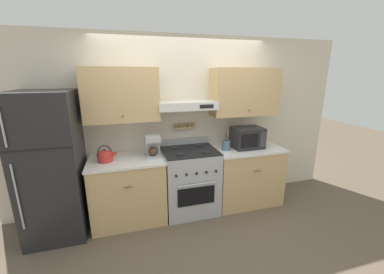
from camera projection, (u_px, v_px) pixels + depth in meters
The scene contains 10 objects.
ground_plane at pixel (196, 222), 3.30m from camera, with size 16.00×16.00×0.00m, color brown.
wall_back at pixel (185, 114), 3.54m from camera, with size 5.20×0.46×2.55m.
counter_left at pixel (129, 189), 3.27m from camera, with size 0.99×0.69×0.91m.
counter_right at pixel (245, 174), 3.75m from camera, with size 1.06×0.69×0.91m.
stove_range at pixel (190, 180), 3.49m from camera, with size 0.77×0.70×1.04m.
refrigerator at pixel (52, 166), 2.88m from camera, with size 0.68×0.75×1.82m.
tea_kettle at pixel (105, 155), 3.04m from camera, with size 0.25×0.20×0.22m.
coffee_maker at pixel (153, 146), 3.21m from camera, with size 0.20×0.23×0.29m.
microwave at pixel (247, 138), 3.59m from camera, with size 0.45×0.35×0.32m.
utensil_crock at pixel (226, 145), 3.50m from camera, with size 0.12×0.12×0.29m.
Camera 1 is at (-0.86, -2.74, 2.01)m, focal length 22.00 mm.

